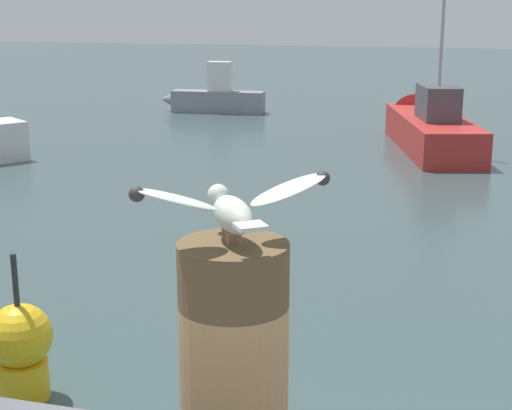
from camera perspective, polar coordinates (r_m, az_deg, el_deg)
The scene contains 5 objects.
mooring_post at distance 2.40m, azimuth -1.61°, elevation -13.93°, with size 0.32×0.32×0.97m, color brown.
seagull at distance 2.18m, azimuth -1.76°, elevation -0.06°, with size 0.53×0.43×0.19m.
boat_grey at distance 24.61m, azimuth -3.21°, elevation 7.91°, with size 3.39×0.81×1.59m.
boat_red at distance 19.28m, azimuth 12.44°, elevation 5.76°, with size 2.80×6.06×4.63m.
channel_buoy at distance 7.06m, azimuth -16.93°, elevation -10.03°, with size 0.56×0.56×1.33m.
Camera 1 is at (0.56, -2.60, 3.35)m, focal length 54.33 mm.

